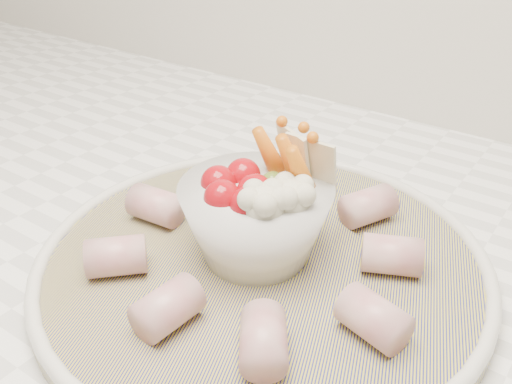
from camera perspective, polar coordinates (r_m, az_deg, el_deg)
The scene contains 3 objects.
serving_platter at distance 0.49m, azimuth 0.63°, elevation -6.89°, with size 0.49×0.49×0.02m.
veggie_bowl at distance 0.47m, azimuth 0.20°, elevation -2.18°, with size 0.13×0.13×0.11m.
cured_meat_rolls at distance 0.48m, azimuth 0.64°, elevation -4.97°, with size 0.28×0.27×0.03m.
Camera 1 is at (0.30, 1.04, 1.23)m, focal length 40.00 mm.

